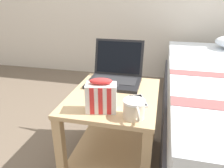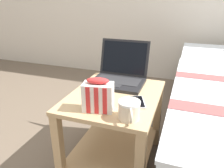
{
  "view_description": "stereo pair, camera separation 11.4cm",
  "coord_description": "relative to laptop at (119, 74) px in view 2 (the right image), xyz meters",
  "views": [
    {
      "loc": [
        0.24,
        -1.07,
        0.99
      ],
      "look_at": [
        0.0,
        -0.04,
        0.55
      ],
      "focal_mm": 35.0,
      "sensor_mm": 36.0,
      "label": 1
    },
    {
      "loc": [
        0.35,
        -1.04,
        0.99
      ],
      "look_at": [
        0.0,
        -0.04,
        0.55
      ],
      "focal_mm": 35.0,
      "sensor_mm": 36.0,
      "label": 2
    }
  ],
  "objects": [
    {
      "name": "cell_phone",
      "position": [
        0.18,
        -0.26,
        -0.04
      ],
      "size": [
        0.12,
        0.16,
        0.01
      ],
      "color": "#B7BABC",
      "rests_on": "bedside_table"
    },
    {
      "name": "mug_front_left",
      "position": [
        0.18,
        -0.41,
        -0.0
      ],
      "size": [
        0.1,
        0.13,
        0.09
      ],
      "color": "beige",
      "rests_on": "bedside_table"
    },
    {
      "name": "bedside_table",
      "position": [
        0.04,
        -0.2,
        -0.22
      ],
      "size": [
        0.48,
        0.59,
        0.47
      ],
      "color": "tan",
      "rests_on": "ground_plane"
    },
    {
      "name": "snack_bag",
      "position": [
        0.02,
        -0.39,
        0.03
      ],
      "size": [
        0.15,
        0.11,
        0.17
      ],
      "color": "white",
      "rests_on": "bedside_table"
    },
    {
      "name": "ground_plane",
      "position": [
        0.04,
        -0.2,
        -0.52
      ],
      "size": [
        8.0,
        8.0,
        0.0
      ],
      "primitive_type": "plane",
      "color": "brown"
    },
    {
      "name": "laptop",
      "position": [
        0.0,
        0.0,
        0.0
      ],
      "size": [
        0.32,
        0.3,
        0.24
      ],
      "color": "black",
      "rests_on": "bedside_table"
    }
  ]
}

